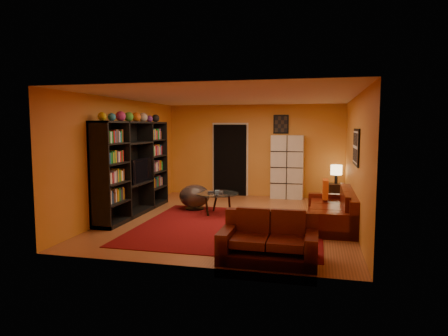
% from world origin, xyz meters
% --- Properties ---
extents(floor, '(6.00, 6.00, 0.00)m').
position_xyz_m(floor, '(0.00, 0.00, 0.00)').
color(floor, brown).
rests_on(floor, ground).
extents(ceiling, '(6.00, 6.00, 0.00)m').
position_xyz_m(ceiling, '(0.00, 0.00, 2.60)').
color(ceiling, white).
rests_on(ceiling, wall_back).
extents(wall_back, '(6.00, 0.00, 6.00)m').
position_xyz_m(wall_back, '(0.00, 3.00, 1.30)').
color(wall_back, orange).
rests_on(wall_back, floor).
extents(wall_front, '(6.00, 0.00, 6.00)m').
position_xyz_m(wall_front, '(0.00, -3.00, 1.30)').
color(wall_front, orange).
rests_on(wall_front, floor).
extents(wall_left, '(0.00, 6.00, 6.00)m').
position_xyz_m(wall_left, '(-2.50, 0.00, 1.30)').
color(wall_left, orange).
rests_on(wall_left, floor).
extents(wall_right, '(0.00, 6.00, 6.00)m').
position_xyz_m(wall_right, '(2.50, 0.00, 1.30)').
color(wall_right, orange).
rests_on(wall_right, floor).
extents(rug, '(3.60, 3.60, 0.01)m').
position_xyz_m(rug, '(0.10, -0.70, 0.01)').
color(rug, '#52090C').
rests_on(rug, floor).
extents(doorway, '(0.95, 0.10, 2.04)m').
position_xyz_m(doorway, '(-0.70, 2.96, 1.02)').
color(doorway, black).
rests_on(doorway, floor).
extents(wall_art_right, '(0.03, 1.00, 0.70)m').
position_xyz_m(wall_art_right, '(2.48, -0.30, 1.60)').
color(wall_art_right, black).
rests_on(wall_art_right, wall_right).
extents(wall_art_back, '(0.42, 0.03, 0.52)m').
position_xyz_m(wall_art_back, '(0.75, 2.98, 2.05)').
color(wall_art_back, black).
rests_on(wall_art_back, wall_back).
extents(entertainment_unit, '(0.45, 3.00, 2.10)m').
position_xyz_m(entertainment_unit, '(-2.27, 0.00, 1.05)').
color(entertainment_unit, black).
rests_on(entertainment_unit, floor).
extents(tv, '(0.95, 0.12, 0.55)m').
position_xyz_m(tv, '(-2.23, 0.09, 0.99)').
color(tv, black).
rests_on(tv, entertainment_unit).
extents(sofa, '(0.95, 2.30, 0.85)m').
position_xyz_m(sofa, '(2.14, -0.02, 0.28)').
color(sofa, '#491109').
rests_on(sofa, rug).
extents(loveseat, '(1.44, 0.87, 0.85)m').
position_xyz_m(loveseat, '(1.09, -2.42, 0.29)').
color(loveseat, '#491109').
rests_on(loveseat, rug).
extents(throw_pillow, '(0.12, 0.42, 0.42)m').
position_xyz_m(throw_pillow, '(1.95, 0.62, 0.63)').
color(throw_pillow, orange).
rests_on(throw_pillow, sofa).
extents(coffee_table, '(0.96, 0.96, 0.48)m').
position_xyz_m(coffee_table, '(-0.43, 0.39, 0.44)').
color(coffee_table, silver).
rests_on(coffee_table, floor).
extents(storage_cabinet, '(0.88, 0.40, 1.75)m').
position_xyz_m(storage_cabinet, '(0.95, 2.80, 0.87)').
color(storage_cabinet, silver).
rests_on(storage_cabinet, floor).
extents(bowl_chair, '(0.73, 0.73, 0.59)m').
position_xyz_m(bowl_chair, '(-1.09, 0.79, 0.32)').
color(bowl_chair, black).
rests_on(bowl_chair, floor).
extents(side_table, '(0.45, 0.45, 0.50)m').
position_xyz_m(side_table, '(2.25, 2.47, 0.25)').
color(side_table, black).
rests_on(side_table, floor).
extents(table_lamp, '(0.29, 0.29, 0.49)m').
position_xyz_m(table_lamp, '(2.25, 2.47, 0.85)').
color(table_lamp, black).
rests_on(table_lamp, side_table).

